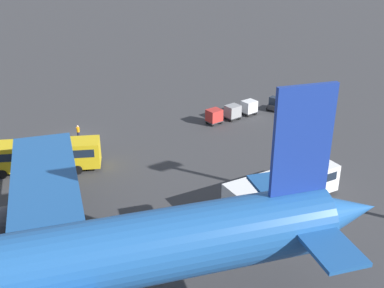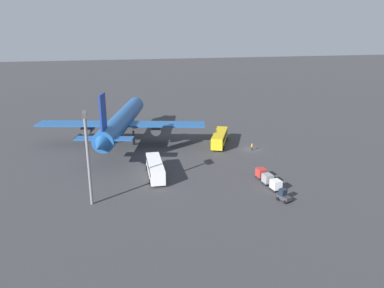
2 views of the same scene
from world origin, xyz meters
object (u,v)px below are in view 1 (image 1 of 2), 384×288
object	(u,v)px
baggage_tug	(275,104)
airplane	(22,272)
shuttle_bus_near	(41,154)
worker_person	(78,132)
cargo_cart_grey	(233,111)
cargo_cart_white	(249,107)
shuttle_bus_far	(283,186)
cargo_cart_red	(214,116)

from	to	relation	value
baggage_tug	airplane	bearing A→B (deg)	10.71
shuttle_bus_near	worker_person	size ratio (longest dim) A/B	7.34
airplane	worker_person	distance (m)	33.92
airplane	cargo_cart_grey	xyz separation A→B (m)	(-34.79, -24.77, -4.83)
cargo_cart_white	shuttle_bus_near	bearing A→B (deg)	1.73
shuttle_bus_far	cargo_cart_white	world-z (taller)	shuttle_bus_far
shuttle_bus_near	cargo_cart_grey	distance (m)	26.95
airplane	shuttle_bus_near	distance (m)	25.66
cargo_cart_white	airplane	bearing A→B (deg)	33.40
shuttle_bus_near	baggage_tug	size ratio (longest dim) A/B	4.74
shuttle_bus_far	cargo_cart_white	xyz separation A→B (m)	(-12.56, -20.53, -0.72)
baggage_tug	cargo_cart_white	xyz separation A→B (m)	(4.27, -0.64, 0.25)
cargo_cart_grey	cargo_cart_red	distance (m)	3.11
airplane	shuttle_bus_near	bearing A→B (deg)	-92.17
shuttle_bus_far	cargo_cart_red	distance (m)	21.34
airplane	cargo_cart_white	world-z (taller)	airplane
shuttle_bus_near	cargo_cart_red	xyz separation A→B (m)	(-23.82, -0.74, -0.79)
shuttle_bus_near	worker_person	bearing A→B (deg)	-110.98
worker_person	cargo_cart_white	xyz separation A→B (m)	(-23.52, 5.29, 0.32)
shuttle_bus_far	worker_person	distance (m)	28.07
shuttle_bus_far	baggage_tug	size ratio (longest dim) A/B	4.60
baggage_tug	worker_person	world-z (taller)	baggage_tug
shuttle_bus_near	cargo_cart_white	world-z (taller)	shuttle_bus_near
airplane	cargo_cart_red	bearing A→B (deg)	-126.00
cargo_cart_white	cargo_cart_grey	size ratio (longest dim) A/B	1.00
airplane	cargo_cart_white	bearing A→B (deg)	-130.68
baggage_tug	cargo_cart_grey	distance (m)	7.40
baggage_tug	worker_person	size ratio (longest dim) A/B	1.55
worker_person	shuttle_bus_far	bearing A→B (deg)	113.00
airplane	cargo_cart_grey	distance (m)	42.98
shuttle_bus_near	worker_person	xyz separation A→B (m)	(-6.52, -6.20, -1.11)
shuttle_bus_near	baggage_tug	xyz separation A→B (m)	(-34.31, -0.26, -1.04)
shuttle_bus_near	worker_person	distance (m)	9.06
shuttle_bus_far	cargo_cart_grey	distance (m)	22.41
shuttle_bus_near	cargo_cart_grey	bearing A→B (deg)	-153.10
shuttle_bus_near	shuttle_bus_far	world-z (taller)	shuttle_bus_near
cargo_cart_white	baggage_tug	bearing A→B (deg)	171.44
airplane	shuttle_bus_far	size ratio (longest dim) A/B	3.95
airplane	shuttle_bus_far	world-z (taller)	airplane
cargo_cart_red	cargo_cart_grey	bearing A→B (deg)	178.86
baggage_tug	worker_person	xyz separation A→B (m)	(27.79, -5.94, -0.07)
airplane	worker_person	bearing A→B (deg)	-99.49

